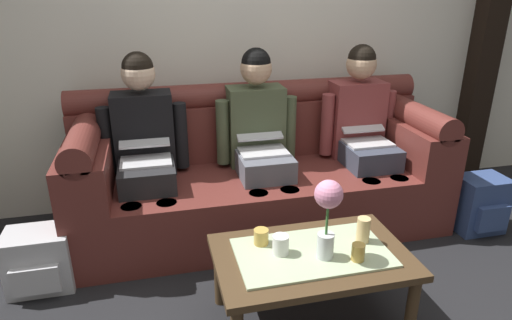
% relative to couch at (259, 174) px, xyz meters
% --- Properties ---
extents(back_wall_patterned, '(6.00, 0.12, 2.90)m').
position_rel_couch_xyz_m(back_wall_patterned, '(-0.00, 0.53, 1.08)').
color(back_wall_patterned, silver).
rests_on(back_wall_patterned, ground_plane).
extents(timber_pillar, '(0.20, 0.20, 2.90)m').
position_rel_couch_xyz_m(timber_pillar, '(1.99, 0.41, 1.08)').
color(timber_pillar, black).
rests_on(timber_pillar, ground_plane).
extents(couch, '(2.48, 0.88, 0.96)m').
position_rel_couch_xyz_m(couch, '(0.00, 0.00, 0.00)').
color(couch, maroon).
rests_on(couch, ground_plane).
extents(person_left, '(0.56, 0.67, 1.22)m').
position_rel_couch_xyz_m(person_left, '(-0.75, -0.00, 0.29)').
color(person_left, '#232326').
rests_on(person_left, ground_plane).
extents(person_middle, '(0.56, 0.67, 1.22)m').
position_rel_couch_xyz_m(person_middle, '(-0.00, -0.00, 0.29)').
color(person_middle, '#595B66').
rests_on(person_middle, ground_plane).
extents(person_right, '(0.56, 0.67, 1.22)m').
position_rel_couch_xyz_m(person_right, '(0.75, -0.00, 0.29)').
color(person_right, '#383D4C').
rests_on(person_right, ground_plane).
extents(coffee_table, '(0.93, 0.58, 0.41)m').
position_rel_couch_xyz_m(coffee_table, '(-0.00, -1.06, -0.02)').
color(coffee_table, '#47331E').
rests_on(coffee_table, ground_plane).
extents(flower_vase, '(0.13, 0.13, 0.39)m').
position_rel_couch_xyz_m(flower_vase, '(0.04, -1.11, 0.30)').
color(flower_vase, silver).
rests_on(flower_vase, coffee_table).
extents(cup_near_left, '(0.07, 0.07, 0.08)m').
position_rel_couch_xyz_m(cup_near_left, '(-0.22, -0.93, 0.08)').
color(cup_near_left, gold).
rests_on(cup_near_left, coffee_table).
extents(cup_near_right, '(0.06, 0.06, 0.13)m').
position_rel_couch_xyz_m(cup_near_right, '(0.27, -1.03, 0.11)').
color(cup_near_right, '#DBB77A').
rests_on(cup_near_right, coffee_table).
extents(cup_far_center, '(0.06, 0.06, 0.08)m').
position_rel_couch_xyz_m(cup_far_center, '(0.18, -1.17, 0.09)').
color(cup_far_center, gold).
rests_on(cup_far_center, coffee_table).
extents(cup_far_left, '(0.08, 0.08, 0.09)m').
position_rel_couch_xyz_m(cup_far_left, '(-0.15, -1.03, 0.09)').
color(cup_far_left, white).
rests_on(cup_far_left, coffee_table).
extents(backpack_right, '(0.32, 0.29, 0.39)m').
position_rel_couch_xyz_m(backpack_right, '(1.45, -0.47, -0.17)').
color(backpack_right, '#33477A').
rests_on(backpack_right, ground_plane).
extents(backpack_left, '(0.35, 0.29, 0.34)m').
position_rel_couch_xyz_m(backpack_left, '(-1.37, -0.44, -0.20)').
color(backpack_left, '#B7B7BC').
rests_on(backpack_left, ground_plane).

